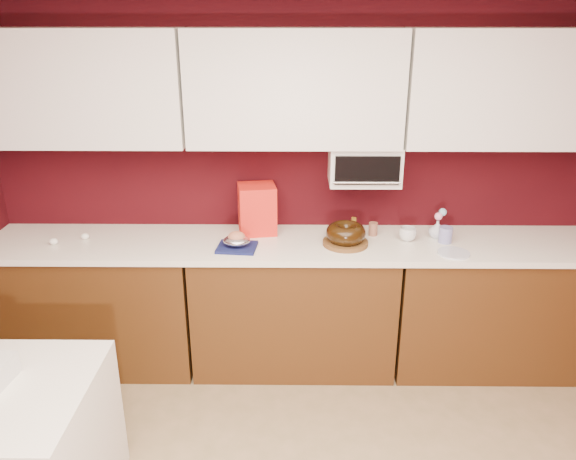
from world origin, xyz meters
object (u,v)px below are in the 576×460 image
(bundt_cake, at_px, (346,233))
(coffee_mug, at_px, (408,233))
(blue_jar, at_px, (445,235))
(toaster_oven, at_px, (364,164))
(flower_vase, at_px, (437,228))
(foil_ham_nest, at_px, (237,241))
(pandoro_box, at_px, (257,209))

(bundt_cake, relative_size, coffee_mug, 2.38)
(bundt_cake, bearing_deg, blue_jar, 4.28)
(toaster_oven, distance_m, flower_vase, 0.64)
(toaster_oven, distance_m, blue_jar, 0.69)
(toaster_oven, distance_m, foil_ham_nest, 0.95)
(toaster_oven, relative_size, foil_ham_nest, 2.64)
(toaster_oven, distance_m, coffee_mug, 0.53)
(coffee_mug, bearing_deg, blue_jar, -6.74)
(toaster_oven, distance_m, bundt_cake, 0.46)
(blue_jar, bearing_deg, coffee_mug, 173.26)
(blue_jar, relative_size, flower_vase, 0.78)
(toaster_oven, relative_size, blue_jar, 4.36)
(flower_vase, bearing_deg, blue_jar, -66.86)
(bundt_cake, height_order, blue_jar, bundt_cake)
(pandoro_box, bearing_deg, coffee_mug, -17.71)
(toaster_oven, xyz_separation_m, flower_vase, (0.49, -0.08, -0.41))
(bundt_cake, xyz_separation_m, flower_vase, (0.61, 0.13, -0.01))
(flower_vase, bearing_deg, toaster_oven, 170.46)
(blue_jar, bearing_deg, bundt_cake, -175.72)
(bundt_cake, bearing_deg, toaster_oven, 60.03)
(blue_jar, distance_m, flower_vase, 0.09)
(coffee_mug, bearing_deg, flower_vase, 14.63)
(coffee_mug, xyz_separation_m, flower_vase, (0.20, 0.05, 0.01))
(pandoro_box, height_order, blue_jar, pandoro_box)
(foil_ham_nest, relative_size, pandoro_box, 0.52)
(pandoro_box, xyz_separation_m, coffee_mug, (0.98, -0.14, -0.11))
(pandoro_box, distance_m, coffee_mug, 1.00)
(pandoro_box, bearing_deg, bundt_cake, -30.31)
(toaster_oven, height_order, foil_ham_nest, toaster_oven)
(toaster_oven, relative_size, pandoro_box, 1.37)
(toaster_oven, bearing_deg, foil_ham_nest, -160.73)
(blue_jar, xyz_separation_m, flower_vase, (-0.03, 0.08, 0.01))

